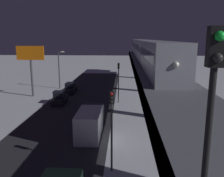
% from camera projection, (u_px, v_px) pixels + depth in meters
% --- Properties ---
extents(ground_plane, '(240.00, 240.00, 0.00)m').
position_uv_depth(ground_plane, '(103.00, 141.00, 24.09)').
color(ground_plane, silver).
extents(avenue_asphalt, '(11.00, 93.28, 0.01)m').
position_uv_depth(avenue_asphalt, '(55.00, 140.00, 24.34)').
color(avenue_asphalt, '#28282D').
rests_on(avenue_asphalt, ground_plane).
extents(elevated_railway, '(5.00, 93.28, 6.49)m').
position_uv_depth(elevated_railway, '(162.00, 87.00, 22.62)').
color(elevated_railway, slate).
rests_on(elevated_railway, ground_plane).
extents(subway_train, '(2.94, 55.47, 3.40)m').
position_uv_depth(subway_train, '(144.00, 49.00, 43.98)').
color(subway_train, '#999EA8').
rests_on(subway_train, elevated_railway).
extents(rail_signal, '(0.36, 0.41, 4.00)m').
position_uv_depth(rail_signal, '(213.00, 84.00, 5.36)').
color(rail_signal, black).
rests_on(rail_signal, elevated_railway).
extents(sedan_black, '(1.91, 4.51, 1.97)m').
position_uv_depth(sedan_black, '(70.00, 89.00, 44.95)').
color(sedan_black, black).
rests_on(sedan_black, ground_plane).
extents(sedan_black_2, '(1.80, 4.05, 1.97)m').
position_uv_depth(sedan_black_2, '(60.00, 99.00, 37.60)').
color(sedan_black_2, black).
rests_on(sedan_black_2, ground_plane).
extents(box_truck, '(2.40, 7.40, 2.80)m').
position_uv_depth(box_truck, '(91.00, 121.00, 25.75)').
color(box_truck, black).
rests_on(box_truck, ground_plane).
extents(traffic_light_near, '(0.32, 0.44, 6.40)m').
position_uv_depth(traffic_light_near, '(112.00, 120.00, 17.77)').
color(traffic_light_near, '#2D2D2D').
rests_on(traffic_light_near, ground_plane).
extents(traffic_light_mid, '(0.32, 0.44, 6.40)m').
position_uv_depth(traffic_light_mid, '(118.00, 77.00, 37.53)').
color(traffic_light_mid, '#2D2D2D').
rests_on(traffic_light_mid, ground_plane).
extents(commercial_billboard, '(4.80, 0.36, 8.90)m').
position_uv_depth(commercial_billboard, '(31.00, 58.00, 41.07)').
color(commercial_billboard, '#4C4C51').
rests_on(commercial_billboard, ground_plane).
extents(street_lamp_far, '(1.35, 0.44, 7.65)m').
position_uv_depth(street_lamp_far, '(60.00, 65.00, 48.06)').
color(street_lamp_far, '#38383D').
rests_on(street_lamp_far, ground_plane).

